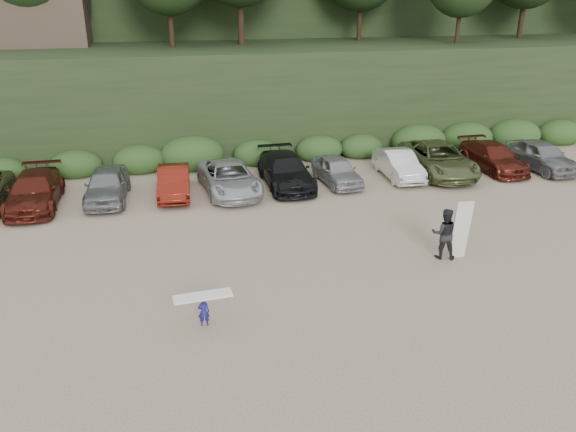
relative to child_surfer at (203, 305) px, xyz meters
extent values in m
plane|color=tan|center=(3.54, 1.73, -0.70)|extent=(120.00, 120.00, 0.00)
cube|color=black|center=(3.54, 23.73, 2.30)|extent=(80.00, 14.00, 6.00)
cube|color=black|center=(3.54, 41.73, 7.30)|extent=(90.00, 30.00, 16.00)
cube|color=#2B491E|center=(2.99, 16.23, -0.10)|extent=(46.20, 2.00, 1.20)
cube|color=brown|center=(-8.46, 25.73, 7.30)|extent=(8.00, 6.00, 4.00)
imported|color=#531B13|center=(-6.52, 11.74, 0.06)|extent=(2.14, 5.21, 1.51)
imported|color=gray|center=(-3.35, 11.80, 0.08)|extent=(2.12, 4.66, 1.55)
imported|color=maroon|center=(-0.28, 11.76, 0.00)|extent=(1.74, 4.32, 1.40)
imported|color=#B4B6BB|center=(2.37, 11.61, 0.04)|extent=(2.87, 5.47, 1.47)
imported|color=black|center=(5.29, 11.99, 0.08)|extent=(2.23, 5.40, 1.56)
imported|color=#9B9BA0|center=(7.91, 11.71, -0.01)|extent=(1.93, 4.17, 1.38)
imported|color=silver|center=(11.38, 11.87, 0.02)|extent=(1.70, 4.40, 1.43)
imported|color=#5A653A|center=(13.73, 12.01, 0.13)|extent=(3.09, 6.08, 1.65)
imported|color=#5B1D14|center=(17.03, 11.96, 0.02)|extent=(2.11, 4.99, 1.44)
imported|color=gray|center=(19.60, 11.35, 0.10)|extent=(2.13, 4.80, 1.61)
imported|color=navy|center=(0.00, 0.00, -0.23)|extent=(0.36, 0.25, 0.94)
cube|color=white|center=(0.00, 0.00, 0.29)|extent=(1.74, 0.59, 0.07)
imported|color=black|center=(9.04, 2.53, 0.27)|extent=(1.15, 1.03, 1.94)
cube|color=silver|center=(9.56, 2.32, 0.44)|extent=(0.65, 0.35, 2.28)
camera|label=1|loc=(-0.90, -14.40, 8.52)|focal=35.00mm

